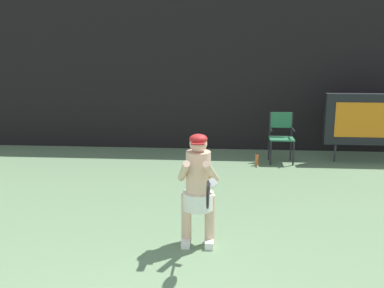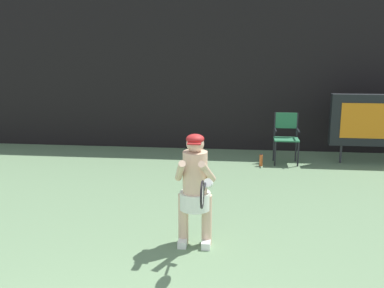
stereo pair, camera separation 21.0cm
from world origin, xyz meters
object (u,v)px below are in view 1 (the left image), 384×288
Objects in this scene: scoreboard at (377,120)px; tennis_racket at (208,194)px; tennis_player at (198,186)px; water_bottle at (257,160)px; umpire_chair at (281,134)px.

scoreboard is 3.65× the size of tennis_racket.
tennis_racket is (-3.42, -4.98, -0.03)m from scoreboard.
tennis_player is (-3.56, -4.32, -0.16)m from scoreboard.
tennis_player reaches higher than water_bottle.
scoreboard is 2.05m from umpire_chair.
water_bottle is at bearing 75.42° from tennis_player.
tennis_player is at bearing -110.14° from umpire_chair.
tennis_player is 2.41× the size of tennis_racket.
umpire_chair is 0.74× the size of tennis_player.
umpire_chair is 1.79× the size of tennis_racket.
tennis_racket is at bearing -100.73° from water_bottle.
scoreboard is 5.61m from tennis_player.
umpire_chair is at bearing 65.08° from tennis_racket.
tennis_racket is at bearing -124.44° from scoreboard.
umpire_chair is 4.48m from tennis_player.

